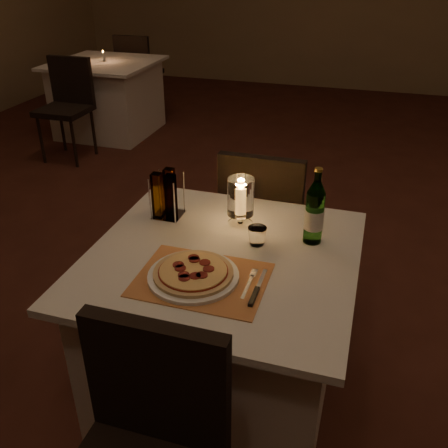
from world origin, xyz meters
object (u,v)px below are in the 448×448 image
(main_table, at_px, (223,329))
(water_bottle, at_px, (314,213))
(chair_far, at_px, (264,214))
(tumbler, at_px, (257,236))
(chair_near, at_px, (146,446))
(neighbor_table_left, at_px, (108,98))
(hurricane_candle, at_px, (241,198))
(plate, at_px, (193,276))
(pizza, at_px, (193,272))

(main_table, relative_size, water_bottle, 3.23)
(chair_far, relative_size, tumbler, 12.25)
(chair_near, xyz_separation_m, chair_far, (0.00, 1.43, 0.00))
(chair_far, height_order, neighbor_table_left, chair_far)
(chair_near, distance_m, neighbor_table_left, 4.41)
(main_table, distance_m, hurricane_candle, 0.54)
(water_bottle, relative_size, hurricane_candle, 1.48)
(neighbor_table_left, bearing_deg, plate, -56.49)
(main_table, xyz_separation_m, plate, (-0.05, -0.18, 0.38))
(main_table, xyz_separation_m, tumbler, (0.11, 0.11, 0.40))
(chair_far, height_order, pizza, chair_far)
(plate, relative_size, tumbler, 4.36)
(pizza, relative_size, neighbor_table_left, 0.28)
(chair_near, bearing_deg, neighbor_table_left, 120.22)
(hurricane_candle, xyz_separation_m, neighbor_table_left, (-2.22, 2.86, -0.49))
(pizza, height_order, tumbler, tumbler)
(hurricane_candle, bearing_deg, pizza, -97.23)
(tumbler, height_order, hurricane_candle, hurricane_candle)
(chair_near, relative_size, neighbor_table_left, 0.90)
(main_table, xyz_separation_m, chair_near, (-0.00, -0.71, 0.18))
(chair_near, xyz_separation_m, hurricane_candle, (0.00, 0.95, 0.31))
(chair_far, height_order, plate, chair_far)
(water_bottle, bearing_deg, pizza, -133.62)
(chair_far, bearing_deg, neighbor_table_left, 132.98)
(chair_near, bearing_deg, chair_far, 90.00)
(chair_near, height_order, hurricane_candle, hurricane_candle)
(chair_near, xyz_separation_m, water_bottle, (0.31, 0.91, 0.32))
(plate, distance_m, neighbor_table_left, 3.95)
(plate, relative_size, water_bottle, 1.03)
(water_bottle, bearing_deg, main_table, -147.53)
(main_table, xyz_separation_m, water_bottle, (0.31, 0.20, 0.49))
(chair_near, xyz_separation_m, neighbor_table_left, (-2.22, 3.81, -0.18))
(neighbor_table_left, bearing_deg, hurricane_candle, -52.12)
(plate, bearing_deg, main_table, 74.48)
(chair_near, xyz_separation_m, pizza, (-0.05, 0.53, 0.22))
(chair_far, bearing_deg, hurricane_candle, -89.64)
(main_table, distance_m, pizza, 0.44)
(pizza, height_order, hurricane_candle, hurricane_candle)
(chair_far, bearing_deg, chair_near, -90.00)
(plate, xyz_separation_m, pizza, (-0.00, 0.00, 0.02))
(chair_far, distance_m, pizza, 0.92)
(chair_near, bearing_deg, main_table, 90.00)
(hurricane_candle, bearing_deg, tumbler, -51.35)
(water_bottle, height_order, neighbor_table_left, water_bottle)
(plate, bearing_deg, pizza, 129.96)
(tumbler, height_order, neighbor_table_left, tumbler)
(chair_far, xyz_separation_m, plate, (-0.05, -0.89, 0.20))
(plate, relative_size, pizza, 1.14)
(plate, relative_size, hurricane_candle, 1.53)
(plate, height_order, pizza, pizza)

